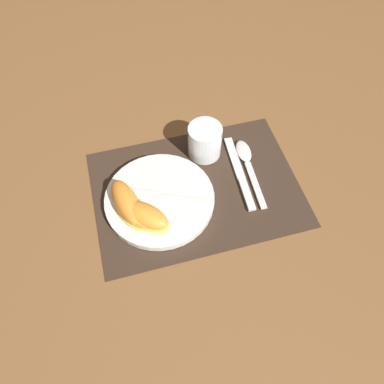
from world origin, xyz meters
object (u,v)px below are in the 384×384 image
at_px(fork, 164,197).
at_px(citrus_wedge_2, 144,215).
at_px(juice_glass, 205,142).
at_px(spoon, 247,160).
at_px(citrus_wedge_0, 127,203).
at_px(knife, 240,174).
at_px(citrus_wedge_1, 132,213).
at_px(plate, 160,199).

xyz_separation_m(fork, citrus_wedge_2, (-0.05, -0.04, 0.01)).
relative_size(juice_glass, citrus_wedge_2, 0.67).
distance_m(spoon, fork, 0.22).
bearing_deg(citrus_wedge_0, spoon, 12.08).
relative_size(knife, citrus_wedge_1, 1.90).
bearing_deg(knife, citrus_wedge_1, -168.18).
bearing_deg(fork, citrus_wedge_2, -139.48).
height_order(plate, juice_glass, juice_glass).
xyz_separation_m(fork, citrus_wedge_0, (-0.08, -0.00, 0.01)).
distance_m(spoon, citrus_wedge_2, 0.28).
xyz_separation_m(plate, citrus_wedge_0, (-0.07, -0.01, 0.02)).
relative_size(knife, citrus_wedge_2, 1.73).
xyz_separation_m(plate, fork, (0.01, -0.00, 0.01)).
height_order(citrus_wedge_1, citrus_wedge_2, citrus_wedge_2).
bearing_deg(citrus_wedge_1, juice_glass, 35.44).
relative_size(knife, fork, 1.21).
bearing_deg(spoon, fork, -164.47).
bearing_deg(plate, citrus_wedge_0, -174.70).
height_order(fork, citrus_wedge_0, citrus_wedge_0).
height_order(knife, citrus_wedge_2, citrus_wedge_2).
distance_m(fork, citrus_wedge_2, 0.07).
bearing_deg(knife, juice_glass, 125.07).
bearing_deg(citrus_wedge_0, fork, 2.29).
xyz_separation_m(spoon, citrus_wedge_1, (-0.28, -0.09, 0.03)).
bearing_deg(plate, juice_glass, 39.01).
distance_m(plate, citrus_wedge_1, 0.07).
height_order(plate, knife, plate).
relative_size(knife, spoon, 1.07).
bearing_deg(citrus_wedge_2, citrus_wedge_0, 126.91).
bearing_deg(spoon, citrus_wedge_1, -162.84).
height_order(juice_glass, citrus_wedge_1, juice_glass).
relative_size(plate, citrus_wedge_1, 2.16).
bearing_deg(fork, citrus_wedge_0, -177.71).
height_order(fork, citrus_wedge_1, citrus_wedge_1).
bearing_deg(plate, spoon, 14.15).
relative_size(citrus_wedge_1, citrus_wedge_2, 0.91).
xyz_separation_m(juice_glass, knife, (0.06, -0.09, -0.03)).
height_order(spoon, citrus_wedge_2, citrus_wedge_2).
height_order(juice_glass, knife, juice_glass).
bearing_deg(citrus_wedge_0, juice_glass, 29.40).
bearing_deg(fork, knife, 7.66).
bearing_deg(fork, plate, 158.90).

